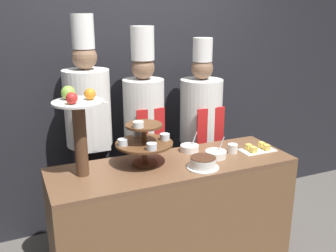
{
  "coord_description": "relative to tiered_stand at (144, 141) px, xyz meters",
  "views": [
    {
      "loc": [
        -1.03,
        -1.96,
        1.93
      ],
      "look_at": [
        0.0,
        0.39,
        1.15
      ],
      "focal_mm": 40.0,
      "sensor_mm": 36.0,
      "label": 1
    }
  ],
  "objects": [
    {
      "name": "wall_back",
      "position": [
        0.2,
        0.9,
        0.32
      ],
      "size": [
        10.0,
        0.06,
        2.8
      ],
      "color": "#232328",
      "rests_on": "ground_plane"
    },
    {
      "name": "fruit_pedestal",
      "position": [
        -0.44,
        -0.0,
        0.19
      ],
      "size": [
        0.32,
        0.32,
        0.59
      ],
      "color": "brown",
      "rests_on": "buffet_counter"
    },
    {
      "name": "cake_round",
      "position": [
        0.35,
        -0.22,
        -0.14
      ],
      "size": [
        0.22,
        0.22,
        0.08
      ],
      "color": "white",
      "rests_on": "buffet_counter"
    },
    {
      "name": "cake_square_tray",
      "position": [
        0.9,
        -0.1,
        -0.16
      ],
      "size": [
        0.27,
        0.15,
        0.05
      ],
      "color": "white",
      "rests_on": "buffet_counter"
    },
    {
      "name": "chef_left",
      "position": [
        -0.27,
        0.53,
        -0.03
      ],
      "size": [
        0.36,
        0.36,
        1.93
      ],
      "color": "black",
      "rests_on": "ground_plane"
    },
    {
      "name": "serving_bowl_near",
      "position": [
        0.53,
        -0.09,
        -0.15
      ],
      "size": [
        0.16,
        0.16,
        0.15
      ],
      "color": "white",
      "rests_on": "buffet_counter"
    },
    {
      "name": "chef_center_right",
      "position": [
        0.74,
        0.53,
        -0.13
      ],
      "size": [
        0.38,
        0.38,
        1.73
      ],
      "color": "#28282D",
      "rests_on": "ground_plane"
    },
    {
      "name": "tiered_stand",
      "position": [
        0.0,
        0.0,
        0.0
      ],
      "size": [
        0.4,
        0.4,
        0.34
      ],
      "color": "brown",
      "rests_on": "buffet_counter"
    },
    {
      "name": "serving_bowl_far",
      "position": [
        0.41,
        0.11,
        -0.15
      ],
      "size": [
        0.14,
        0.14,
        0.15
      ],
      "color": "white",
      "rests_on": "buffet_counter"
    },
    {
      "name": "chef_center_left",
      "position": [
        0.19,
        0.53,
        -0.07
      ],
      "size": [
        0.34,
        0.34,
        1.83
      ],
      "color": "black",
      "rests_on": "ground_plane"
    },
    {
      "name": "cup_white",
      "position": [
        0.7,
        -0.06,
        -0.14
      ],
      "size": [
        0.08,
        0.08,
        0.07
      ],
      "color": "white",
      "rests_on": "buffet_counter"
    },
    {
      "name": "buffet_counter",
      "position": [
        0.2,
        -0.07,
        -0.63
      ],
      "size": [
        1.76,
        0.58,
        0.9
      ],
      "color": "brown",
      "rests_on": "ground_plane"
    }
  ]
}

